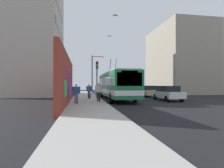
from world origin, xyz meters
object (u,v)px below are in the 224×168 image
object	(u,v)px
parked_car_black	(134,90)
parked_car_white	(168,93)
pedestrian_midblock	(89,90)
city_bus	(115,84)
pedestrian_near_wall	(76,92)
traffic_light	(97,73)
street_lamp	(94,72)
pedestrian_at_curb	(99,91)
parked_car_champagne	(147,91)

from	to	relation	value
parked_car_black	parked_car_white	bearing A→B (deg)	180.00
pedestrian_midblock	city_bus	bearing A→B (deg)	-82.83
pedestrian_near_wall	traffic_light	bearing A→B (deg)	-21.10
traffic_light	parked_car_white	bearing A→B (deg)	-111.23
parked_car_black	street_lamp	world-z (taller)	street_lamp
parked_car_white	traffic_light	size ratio (longest dim) A/B	0.99
pedestrian_at_curb	parked_car_white	bearing A→B (deg)	-81.58
parked_car_black	pedestrian_at_curb	size ratio (longest dim) A/B	2.51
parked_car_champagne	pedestrian_near_wall	xyz separation A→B (m)	(-9.19, 9.55, 0.25)
parked_car_white	street_lamp	xyz separation A→B (m)	(10.94, 7.21, 2.96)
parked_car_white	city_bus	bearing A→B (deg)	63.04
pedestrian_near_wall	traffic_light	world-z (taller)	traffic_light
parked_car_white	pedestrian_at_curb	world-z (taller)	pedestrian_at_curb
pedestrian_midblock	traffic_light	bearing A→B (deg)	-57.14
parked_car_white	pedestrian_midblock	bearing A→B (deg)	74.74
parked_car_black	pedestrian_near_wall	distance (m)	17.87
pedestrian_near_wall	street_lamp	xyz separation A→B (m)	(13.79, -2.34, 2.71)
traffic_light	pedestrian_at_curb	bearing A→B (deg)	177.53
city_bus	street_lamp	distance (m)	8.78
parked_car_champagne	pedestrian_midblock	size ratio (longest dim) A/B	3.00
pedestrian_near_wall	pedestrian_at_curb	distance (m)	2.67
pedestrian_at_curb	street_lamp	size ratio (longest dim) A/B	0.27
pedestrian_near_wall	pedestrian_at_curb	size ratio (longest dim) A/B	0.94
parked_car_black	pedestrian_near_wall	xyz separation A→B (m)	(-15.10, 9.55, 0.25)
parked_car_black	pedestrian_at_curb	world-z (taller)	pedestrian_at_curb
pedestrian_near_wall	pedestrian_at_curb	world-z (taller)	pedestrian_at_curb
city_bus	pedestrian_at_curb	world-z (taller)	city_bus
pedestrian_near_wall	traffic_light	xyz separation A→B (m)	(5.71, -2.20, 1.94)
parked_car_champagne	pedestrian_near_wall	bearing A→B (deg)	133.90
city_bus	pedestrian_near_wall	world-z (taller)	city_bus
parked_car_champagne	pedestrian_at_curb	bearing A→B (deg)	134.74
pedestrian_at_curb	traffic_light	world-z (taller)	traffic_light
pedestrian_near_wall	street_lamp	bearing A→B (deg)	-9.64
street_lamp	pedestrian_midblock	bearing A→B (deg)	173.00
parked_car_white	parked_car_champagne	size ratio (longest dim) A/B	0.88
city_bus	parked_car_white	world-z (taller)	city_bus
pedestrian_near_wall	street_lamp	size ratio (longest dim) A/B	0.26
parked_car_black	traffic_light	bearing A→B (deg)	141.96
pedestrian_near_wall	traffic_light	distance (m)	6.42
parked_car_white	parked_car_champagne	bearing A→B (deg)	-0.00
city_bus	pedestrian_midblock	xyz separation A→B (m)	(-0.39, 3.08, -0.65)
pedestrian_at_curb	street_lamp	xyz separation A→B (m)	(12.05, -0.31, 2.64)
pedestrian_near_wall	city_bus	bearing A→B (deg)	-38.37
pedestrian_at_curb	parked_car_champagne	bearing A→B (deg)	-45.26
parked_car_white	traffic_light	world-z (taller)	traffic_light
city_bus	parked_car_white	bearing A→B (deg)	-116.96
parked_car_white	parked_car_black	distance (m)	12.25
parked_car_champagne	parked_car_black	distance (m)	5.91
city_bus	parked_car_black	size ratio (longest dim) A/B	2.95
traffic_light	city_bus	bearing A→B (deg)	-95.60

